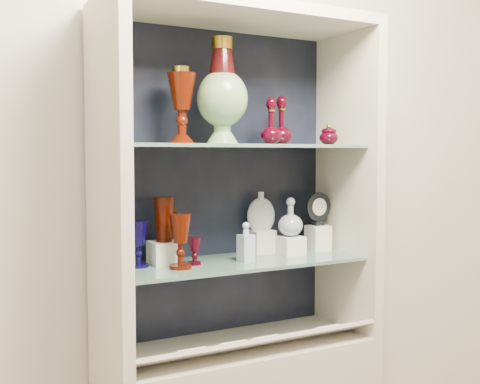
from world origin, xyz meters
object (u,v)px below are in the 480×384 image
lidded_bowl (329,134)px  flat_flask (261,210)px  cobalt_goblet (139,244)px  enamel_urn (222,91)px  ruby_goblet_tall (180,241)px  ruby_goblet_small (195,251)px  pedestal_lamp_left (114,103)px  pedestal_lamp_right (182,106)px  ruby_decanter_b (271,120)px  clear_square_bottle (246,242)px  ruby_decanter_a (282,118)px  cameo_medallion (318,208)px  ruby_pitcher (164,219)px  clear_round_decanter (290,218)px

lidded_bowl → flat_flask: size_ratio=0.53×
cobalt_goblet → lidded_bowl: bearing=-6.3°
enamel_urn → ruby_goblet_tall: bearing=-168.1°
enamel_urn → cobalt_goblet: enamel_urn is taller
ruby_goblet_small → pedestal_lamp_left: bearing=171.8°
pedestal_lamp_right → ruby_decanter_b: size_ratio=1.42×
enamel_urn → clear_square_bottle: enamel_urn is taller
pedestal_lamp_right → ruby_decanter_b: 0.35m
ruby_decanter_a → ruby_goblet_small: size_ratio=2.17×
pedestal_lamp_right → lidded_bowl: bearing=-4.5°
pedestal_lamp_left → flat_flask: 0.72m
lidded_bowl → ruby_goblet_tall: 0.72m
pedestal_lamp_right → flat_flask: (0.37, 0.09, -0.38)m
ruby_goblet_tall → ruby_goblet_small: 0.09m
pedestal_lamp_right → ruby_goblet_small: pedestal_lamp_right is taller
pedestal_lamp_left → lidded_bowl: 0.83m
ruby_decanter_a → clear_square_bottle: ruby_decanter_a is taller
ruby_goblet_tall → ruby_decanter_b: bearing=7.1°
cameo_medallion → flat_flask: bearing=163.8°
lidded_bowl → ruby_pitcher: size_ratio=0.52×
ruby_decanter_a → cameo_medallion: size_ratio=1.52×
cobalt_goblet → clear_square_bottle: cobalt_goblet is taller
pedestal_lamp_right → lidded_bowl: (0.59, -0.05, -0.09)m
cobalt_goblet → ruby_goblet_small: 0.19m
enamel_urn → ruby_goblet_tall: 0.54m
ruby_pitcher → clear_square_bottle: size_ratio=1.10×
enamel_urn → ruby_pitcher: size_ratio=2.37×
ruby_goblet_small → clear_round_decanter: clear_round_decanter is taller
ruby_pitcher → lidded_bowl: bearing=-26.5°
ruby_decanter_a → cobalt_goblet: bearing=179.8°
ruby_decanter_b → cobalt_goblet: 0.66m
ruby_decanter_b → cameo_medallion: ruby_decanter_b is taller
ruby_pitcher → ruby_goblet_small: bearing=-54.1°
ruby_goblet_small → clear_square_bottle: 0.19m
cobalt_goblet → flat_flask: 0.52m
cobalt_goblet → ruby_decanter_b: bearing=-5.3°
cameo_medallion → cobalt_goblet: bearing=176.5°
enamel_urn → pedestal_lamp_left: bearing=173.6°
ruby_decanter_a → cameo_medallion: 0.40m
clear_square_bottle → flat_flask: 0.22m
ruby_goblet_tall → cameo_medallion: size_ratio=1.35×
pedestal_lamp_left → ruby_decanter_b: 0.59m
lidded_bowl → clear_square_bottle: (-0.37, -0.01, -0.39)m
pedestal_lamp_right → enamel_urn: size_ratio=0.71×
clear_round_decanter → cameo_medallion: (0.15, 0.03, 0.03)m
clear_round_decanter → ruby_decanter_a: bearing=124.1°
ruby_pitcher → clear_round_decanter: 0.50m
lidded_bowl → flat_flask: bearing=149.4°
ruby_decanter_b → ruby_decanter_a: bearing=31.2°
ruby_goblet_small → pedestal_lamp_right: bearing=152.9°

